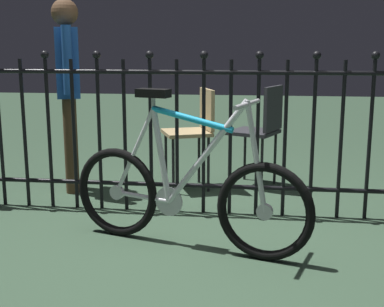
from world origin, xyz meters
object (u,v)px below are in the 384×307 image
(person_visitor, at_px, (68,80))
(bicycle, at_px, (186,194))
(chair_tan, at_px, (195,127))
(chair_charcoal, at_px, (262,125))

(person_visitor, bearing_deg, bicycle, -45.46)
(bicycle, distance_m, chair_tan, 1.36)
(bicycle, bearing_deg, chair_tan, 94.46)
(bicycle, bearing_deg, chair_charcoal, 72.60)
(chair_charcoal, xyz_separation_m, person_visitor, (-1.58, -0.31, 0.39))
(chair_charcoal, relative_size, person_visitor, 0.56)
(chair_charcoal, bearing_deg, bicycle, -107.40)
(person_visitor, bearing_deg, chair_tan, 11.38)
(chair_charcoal, bearing_deg, person_visitor, -168.74)
(chair_tan, xyz_separation_m, person_visitor, (-1.02, -0.20, 0.40))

